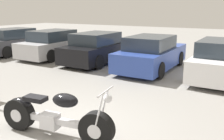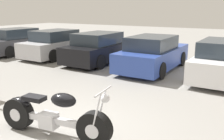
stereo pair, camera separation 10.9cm
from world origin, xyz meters
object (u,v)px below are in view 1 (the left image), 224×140
(motorcycle, at_px, (54,116))
(parked_car_blue, at_px, (152,54))
(parked_car_white, at_px, (222,60))
(parked_car_silver, at_px, (55,44))
(parked_car_black, at_px, (98,48))
(parked_car_dark_grey, at_px, (15,42))

(motorcycle, height_order, parked_car_blue, parked_car_blue)
(motorcycle, bearing_deg, parked_car_white, 70.40)
(parked_car_silver, xyz_separation_m, parked_car_blue, (5.33, -0.14, 0.00))
(motorcycle, height_order, parked_car_white, parked_car_white)
(motorcycle, relative_size, parked_car_silver, 0.59)
(parked_car_black, bearing_deg, parked_car_blue, -2.73)
(parked_car_dark_grey, height_order, parked_car_white, same)
(parked_car_dark_grey, relative_size, parked_car_white, 1.00)
(parked_car_dark_grey, distance_m, parked_car_silver, 2.69)
(parked_car_silver, bearing_deg, motorcycle, -47.59)
(parked_car_black, relative_size, parked_car_white, 1.00)
(motorcycle, relative_size, parked_car_blue, 0.59)
(parked_car_silver, bearing_deg, parked_car_black, -0.37)
(parked_car_silver, distance_m, parked_car_black, 2.67)
(parked_car_white, bearing_deg, parked_car_blue, -179.50)
(parked_car_dark_grey, distance_m, parked_car_black, 5.34)
(parked_car_blue, bearing_deg, parked_car_silver, 178.45)
(motorcycle, height_order, parked_car_black, parked_car_black)
(motorcycle, relative_size, parked_car_black, 0.59)
(parked_car_blue, xyz_separation_m, parked_car_white, (2.67, 0.02, 0.00))
(motorcycle, xyz_separation_m, parked_car_blue, (-0.45, 6.19, 0.22))
(motorcycle, relative_size, parked_car_white, 0.59)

